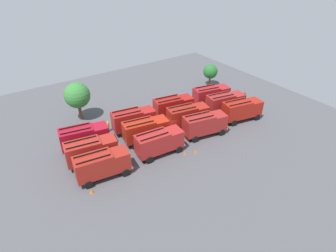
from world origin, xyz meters
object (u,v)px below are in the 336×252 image
fire_truck_3 (242,109)px  tree_1 (210,72)px  firefighter_2 (108,126)px  fire_truck_9 (133,119)px  fire_truck_8 (84,136)px  fire_truck_10 (173,106)px  traffic_cone_0 (185,152)px  fire_truck_2 (205,124)px  fire_truck_6 (188,115)px  fire_truck_5 (146,129)px  tree_0 (77,96)px  fire_truck_1 (159,142)px  traffic_cone_2 (92,191)px  fire_truck_7 (225,102)px  firefighter_0 (152,111)px  fire_truck_11 (211,95)px  fire_truck_4 (91,150)px  traffic_cone_1 (196,151)px  fire_truck_0 (102,164)px  firefighter_1 (244,96)px

fire_truck_3 → tree_1: 15.64m
firefighter_2 → fire_truck_9: bearing=-36.6°
fire_truck_8 → fire_truck_10: size_ratio=1.00×
fire_truck_8 → traffic_cone_0: fire_truck_8 is taller
fire_truck_2 → fire_truck_3: size_ratio=1.00×
fire_truck_6 → fire_truck_9: (-8.17, 3.93, 0.00)m
fire_truck_5 → fire_truck_6: bearing=8.4°
fire_truck_5 → tree_0: tree_0 is taller
fire_truck_2 → fire_truck_1: bearing=-168.6°
tree_0 → traffic_cone_2: size_ratio=10.29×
tree_1 → traffic_cone_2: bearing=-154.0°
fire_truck_6 → traffic_cone_0: bearing=-119.9°
fire_truck_7 → fire_truck_9: size_ratio=1.00×
fire_truck_2 → firefighter_0: 10.87m
fire_truck_8 → fire_truck_1: bearing=-31.6°
fire_truck_1 → traffic_cone_0: fire_truck_1 is taller
fire_truck_11 → fire_truck_2: bearing=-126.5°
fire_truck_4 → traffic_cone_1: fire_truck_4 is taller
fire_truck_2 → fire_truck_4: 17.86m
traffic_cone_1 → traffic_cone_0: bearing=155.3°
traffic_cone_0 → fire_truck_11: bearing=35.4°
fire_truck_4 → traffic_cone_0: fire_truck_4 is taller
fire_truck_4 → fire_truck_10: bearing=23.1°
fire_truck_2 → fire_truck_8: (-17.09, 7.36, 0.00)m
fire_truck_0 → firefighter_1: bearing=16.0°
fire_truck_2 → fire_truck_4: (-17.51, 3.53, 0.00)m
fire_truck_2 → fire_truck_0: bearing=-168.8°
fire_truck_6 → fire_truck_11: size_ratio=1.00×
fire_truck_0 → traffic_cone_0: (11.91, -2.12, -1.87)m
fire_truck_11 → traffic_cone_1: (-12.13, -10.40, -1.88)m
firefighter_0 → fire_truck_7: bearing=-136.8°
fire_truck_2 → fire_truck_3: bearing=11.0°
fire_truck_1 → firefighter_2: size_ratio=4.00×
fire_truck_1 → tree_1: tree_1 is taller
fire_truck_10 → traffic_cone_2: 21.79m
tree_1 → firefighter_2: bearing=-169.7°
traffic_cone_2 → fire_truck_10: bearing=27.0°
fire_truck_7 → fire_truck_10: 9.58m
firefighter_1 → firefighter_2: 27.52m
firefighter_2 → traffic_cone_1: (8.25, -12.72, -0.77)m
tree_0 → fire_truck_8: bearing=-105.5°
fire_truck_1 → fire_truck_6: bearing=29.6°
fire_truck_1 → fire_truck_2: 8.67m
fire_truck_0 → firefighter_2: fire_truck_0 is taller
fire_truck_9 → tree_1: 23.83m
fire_truck_0 → fire_truck_6: size_ratio=0.99×
fire_truck_2 → traffic_cone_1: fire_truck_2 is taller
fire_truck_3 → fire_truck_4: bearing=-176.7°
fire_truck_8 → tree_1: (31.23, 7.23, 1.08)m
fire_truck_9 → fire_truck_10: (8.08, 0.12, 0.00)m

